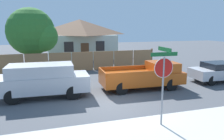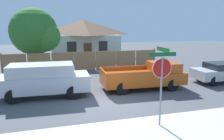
# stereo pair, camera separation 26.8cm
# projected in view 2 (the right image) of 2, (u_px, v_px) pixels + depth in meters

# --- Properties ---
(ground_plane) EXTENTS (80.00, 80.00, 0.00)m
(ground_plane) POSITION_uv_depth(u_px,v_px,m) (111.00, 103.00, 11.00)
(ground_plane) COLOR #4C4F54
(sidewalk_strip) EXTENTS (36.00, 3.20, 0.01)m
(sidewalk_strip) POSITION_uv_depth(u_px,v_px,m) (139.00, 138.00, 7.60)
(sidewalk_strip) COLOR beige
(sidewalk_strip) RESTS_ON ground
(wooden_fence) EXTENTS (13.42, 0.12, 1.74)m
(wooden_fence) POSITION_uv_depth(u_px,v_px,m) (85.00, 61.00, 19.08)
(wooden_fence) COLOR #997047
(wooden_fence) RESTS_ON ground
(house) EXTENTS (8.39, 7.07, 4.65)m
(house) POSITION_uv_depth(u_px,v_px,m) (83.00, 38.00, 27.11)
(house) COLOR #B2C1B7
(house) RESTS_ON ground
(oak_tree) EXTENTS (4.24, 4.04, 5.40)m
(oak_tree) POSITION_uv_depth(u_px,v_px,m) (36.00, 33.00, 18.76)
(oak_tree) COLOR brown
(oak_tree) RESTS_ON ground
(red_suv) EXTENTS (4.87, 2.04, 1.83)m
(red_suv) POSITION_uv_depth(u_px,v_px,m) (44.00, 79.00, 11.87)
(red_suv) COLOR #B7B7BC
(red_suv) RESTS_ON ground
(orange_pickup) EXTENTS (5.12, 2.20, 1.62)m
(orange_pickup) POSITION_uv_depth(u_px,v_px,m) (146.00, 76.00, 13.50)
(orange_pickup) COLOR #B74C14
(orange_pickup) RESTS_ON ground
(parked_sedan) EXTENTS (4.19, 1.92, 1.37)m
(parked_sedan) POSITION_uv_depth(u_px,v_px,m) (223.00, 72.00, 15.04)
(parked_sedan) COLOR #B7B7BC
(parked_sedan) RESTS_ON ground
(stop_sign) EXTENTS (1.08, 0.98, 3.06)m
(stop_sign) POSITION_uv_depth(u_px,v_px,m) (162.00, 73.00, 8.19)
(stop_sign) COLOR gray
(stop_sign) RESTS_ON ground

